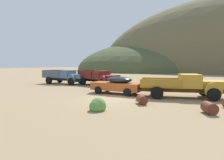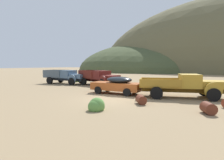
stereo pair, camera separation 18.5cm
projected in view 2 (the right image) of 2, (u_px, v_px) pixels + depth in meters
The scene contains 10 objects.
ground_plane at pixel (110, 99), 13.96m from camera, with size 300.00×300.00×0.00m, color #937A56.
hill_distant at pixel (159, 70), 95.75m from camera, with size 77.21×89.94×28.25m, color #424C2D.
truck_chalk_blue at pixel (68, 77), 25.37m from camera, with size 6.30×3.02×1.91m.
truck_oxblood at pixel (101, 78), 23.25m from camera, with size 6.17×3.54×1.91m.
car_oxide_orange at pixel (115, 85), 16.71m from camera, with size 4.93×2.12×1.57m.
truck_mustard at pixel (188, 85), 14.50m from camera, with size 6.83×4.12×1.89m.
oil_drum_foreground at pixel (208, 108), 9.77m from camera, with size 0.92×1.01×0.62m.
oil_drum_by_truck at pixel (141, 100), 12.26m from camera, with size 0.99×1.05×0.58m.
bush_back_edge at pixel (96, 106), 10.54m from camera, with size 0.94×0.96×0.95m.
bush_front_left at pixel (77, 80), 28.80m from camera, with size 1.50×1.24×0.97m.
Camera 2 is at (7.17, -11.78, 2.61)m, focal length 29.37 mm.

